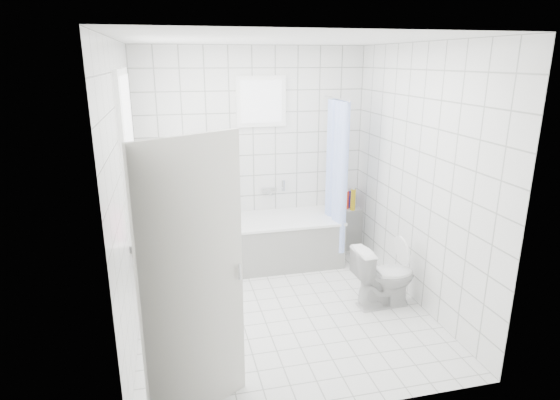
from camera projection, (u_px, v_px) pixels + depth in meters
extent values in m
plane|color=white|center=(282.00, 309.00, 4.76)|extent=(3.00, 3.00, 0.00)
plane|color=white|center=(282.00, 39.00, 4.01)|extent=(3.00, 3.00, 0.00)
cube|color=white|center=(253.00, 155.00, 5.78)|extent=(2.80, 0.02, 2.60)
cube|color=white|center=(338.00, 244.00, 2.99)|extent=(2.80, 0.02, 2.60)
cube|color=white|center=(126.00, 195.00, 4.07)|extent=(0.02, 3.00, 2.60)
cube|color=white|center=(417.00, 177.00, 4.70)|extent=(0.02, 3.00, 2.60)
cube|color=white|center=(131.00, 154.00, 4.28)|extent=(0.01, 0.90, 1.40)
cube|color=white|center=(261.00, 102.00, 5.58)|extent=(0.50, 0.01, 0.50)
cube|color=white|center=(143.00, 230.00, 4.50)|extent=(0.18, 1.02, 0.08)
cube|color=silver|center=(194.00, 286.00, 3.09)|extent=(0.70, 0.45, 2.00)
cube|color=white|center=(267.00, 242.00, 5.75)|extent=(1.76, 0.75, 0.55)
cube|color=white|center=(267.00, 220.00, 5.66)|extent=(1.78, 0.77, 0.03)
cube|color=white|center=(186.00, 213.00, 5.35)|extent=(0.15, 0.85, 1.50)
cube|color=white|center=(347.00, 228.00, 6.24)|extent=(0.40, 0.24, 0.55)
imported|color=white|center=(384.00, 276.00, 4.75)|extent=(0.64, 0.38, 0.64)
cylinder|color=silver|center=(336.00, 99.00, 5.41)|extent=(0.02, 0.80, 0.02)
cube|color=silver|center=(269.00, 190.00, 5.92)|extent=(0.18, 0.06, 0.06)
imported|color=#D2699E|center=(144.00, 207.00, 4.76)|extent=(0.09, 0.10, 0.18)
imported|color=pink|center=(141.00, 221.00, 4.14)|extent=(0.16, 0.16, 0.32)
imported|color=#2FD6D5|center=(142.00, 223.00, 4.27)|extent=(0.13, 0.13, 0.20)
imported|color=white|center=(143.00, 220.00, 4.43)|extent=(0.16, 0.16, 0.15)
cylinder|color=gold|center=(353.00, 200.00, 6.06)|extent=(0.06, 0.06, 0.28)
cylinder|color=#1E1AD1|center=(351.00, 199.00, 6.18)|extent=(0.06, 0.06, 0.22)
cylinder|color=red|center=(347.00, 200.00, 6.13)|extent=(0.06, 0.06, 0.23)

